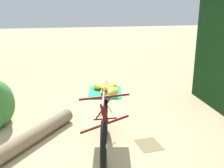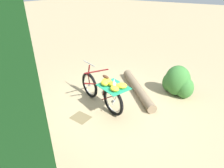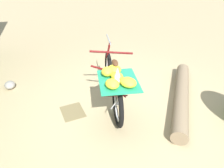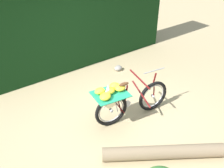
% 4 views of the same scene
% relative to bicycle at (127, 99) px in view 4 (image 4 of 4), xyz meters
% --- Properties ---
extents(ground_plane, '(60.00, 60.00, 0.00)m').
position_rel_bicycle_xyz_m(ground_plane, '(-0.12, 0.17, -0.51)').
color(ground_plane, tan).
extents(foliage_hedge, '(5.89, 1.71, 3.12)m').
position_rel_bicycle_xyz_m(foliage_hedge, '(1.01, 2.89, 1.05)').
color(foliage_hedge, black).
rests_on(foliage_hedge, ground_plane).
extents(bicycle, '(1.79, 0.91, 1.03)m').
position_rel_bicycle_xyz_m(bicycle, '(0.00, 0.00, 0.00)').
color(bicycle, black).
rests_on(bicycle, ground_plane).
extents(fallen_log, '(1.79, 1.65, 0.25)m').
position_rel_bicycle_xyz_m(fallen_log, '(-0.33, -1.19, -0.39)').
color(fallen_log, '#7F6B51').
rests_on(fallen_log, ground_plane).
extents(path_stone, '(0.24, 0.20, 0.15)m').
position_rel_bicycle_xyz_m(path_stone, '(1.44, 1.61, -0.44)').
color(path_stone, gray).
rests_on(path_stone, ground_plane).
extents(leaf_litter_patch, '(0.44, 0.36, 0.01)m').
position_rel_bicycle_xyz_m(leaf_litter_patch, '(0.19, 0.68, -0.51)').
color(leaf_litter_patch, olive).
rests_on(leaf_litter_patch, ground_plane).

